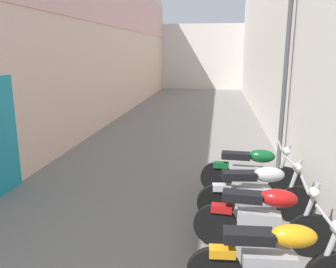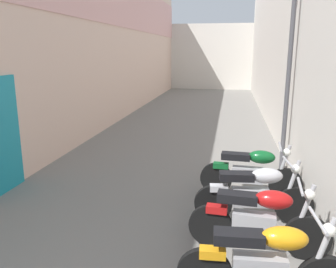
{
  "view_description": "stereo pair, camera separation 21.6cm",
  "coord_description": "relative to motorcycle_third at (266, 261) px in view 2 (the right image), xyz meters",
  "views": [
    {
      "loc": [
        1.2,
        -0.06,
        2.65
      ],
      "look_at": [
        0.27,
        6.31,
        1.1
      ],
      "focal_mm": 37.12,
      "sensor_mm": 36.0,
      "label": 1
    },
    {
      "loc": [
        1.41,
        -0.02,
        2.65
      ],
      "look_at": [
        0.27,
        6.31,
        1.1
      ],
      "focal_mm": 37.12,
      "sensor_mm": 36.0,
      "label": 2
    }
  ],
  "objects": [
    {
      "name": "motorcycle_fourth",
      "position": [
        -0.0,
        0.98,
        0.0
      ],
      "size": [
        1.85,
        0.58,
        1.04
      ],
      "color": "black",
      "rests_on": "ground"
    },
    {
      "name": "building_right",
      "position": [
        1.14,
        9.03,
        2.53
      ],
      "size": [
        0.45,
        24.73,
        6.06
      ],
      "color": "beige",
      "rests_on": "ground"
    },
    {
      "name": "motorcycle_sixth",
      "position": [
        -0.0,
        2.85,
        0.0
      ],
      "size": [
        1.85,
        0.58,
        1.04
      ],
      "color": "black",
      "rests_on": "ground"
    },
    {
      "name": "building_far_end",
      "position": [
        -1.85,
        22.4,
        1.73
      ],
      "size": [
        8.58,
        2.0,
        4.46
      ],
      "primitive_type": "cube",
      "color": "beige",
      "rests_on": "ground"
    },
    {
      "name": "building_left",
      "position": [
        -4.83,
        8.97,
        2.68
      ],
      "size": [
        0.45,
        24.73,
        6.31
      ],
      "color": "beige",
      "rests_on": "ground"
    },
    {
      "name": "motorcycle_fifth",
      "position": [
        -0.0,
        1.84,
        0.0
      ],
      "size": [
        1.85,
        0.58,
        1.04
      ],
      "color": "black",
      "rests_on": "ground"
    },
    {
      "name": "ground_plane",
      "position": [
        -1.85,
        7.04,
        -0.5
      ],
      "size": [
        40.73,
        40.73,
        0.0
      ],
      "primitive_type": "plane",
      "color": "slate"
    },
    {
      "name": "street_lamp",
      "position": [
        0.7,
        4.58,
        2.2
      ],
      "size": [
        0.79,
        0.18,
        4.6
      ],
      "color": "#47474C",
      "rests_on": "ground"
    },
    {
      "name": "motorcycle_third",
      "position": [
        0.0,
        0.0,
        0.0
      ],
      "size": [
        1.85,
        0.58,
        1.04
      ],
      "color": "black",
      "rests_on": "ground"
    }
  ]
}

